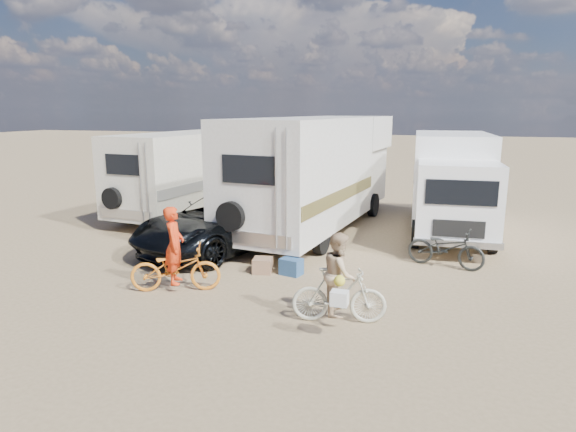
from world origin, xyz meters
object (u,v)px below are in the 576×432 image
(dark_suv, at_px, (225,222))
(bike_parked, at_px, (446,248))
(cooler, at_px, (291,267))
(crate, at_px, (263,265))
(box_truck, at_px, (452,185))
(rider_woman, at_px, (339,283))
(rv_left, at_px, (188,174))
(rider_man, at_px, (175,253))
(bike_man, at_px, (176,268))
(bike_woman, at_px, (339,295))
(rv_main, at_px, (317,174))

(dark_suv, height_order, bike_parked, dark_suv)
(cooler, height_order, crate, cooler)
(box_truck, height_order, rider_woman, box_truck)
(rider_woman, height_order, cooler, rider_woman)
(rv_left, relative_size, box_truck, 1.05)
(rider_man, relative_size, crate, 3.77)
(cooler, bearing_deg, rider_man, -126.09)
(dark_suv, xyz_separation_m, bike_man, (0.35, -3.36, -0.26))
(rv_left, distance_m, rider_man, 7.98)
(bike_woman, relative_size, rider_man, 1.04)
(box_truck, relative_size, bike_parked, 3.42)
(dark_suv, xyz_separation_m, bike_woman, (4.01, -3.93, -0.24))
(rider_man, xyz_separation_m, cooler, (2.06, 1.73, -0.63))
(dark_suv, xyz_separation_m, rider_man, (0.35, -3.36, 0.07))
(rv_main, xyz_separation_m, crate, (-0.13, -4.71, -1.61))
(bike_woman, distance_m, crate, 3.22)
(rv_main, bearing_deg, rider_woman, -65.32)
(rv_main, xyz_separation_m, bike_man, (-1.50, -6.38, -1.29))
(bike_man, bearing_deg, bike_woman, -120.35)
(dark_suv, xyz_separation_m, cooler, (2.41, -1.63, -0.56))
(bike_woman, height_order, rider_woman, rider_woman)
(rider_woman, bearing_deg, box_truck, -26.30)
(rv_main, xyz_separation_m, bike_woman, (2.16, -6.95, -1.27))
(dark_suv, height_order, crate, dark_suv)
(rider_man, height_order, bike_parked, rider_man)
(crate, bearing_deg, bike_parked, 22.55)
(rv_left, relative_size, bike_man, 3.49)
(dark_suv, xyz_separation_m, bike_parked, (5.87, 0.04, -0.27))
(rider_woman, bearing_deg, rv_main, 5.79)
(rider_woman, height_order, crate, rider_woman)
(dark_suv, bearing_deg, bike_parked, 21.96)
(bike_man, bearing_deg, rider_woman, -120.35)
(box_truck, relative_size, crate, 14.44)
(box_truck, distance_m, rider_man, 8.96)
(bike_woman, bearing_deg, dark_suv, 34.12)
(rv_left, distance_m, box_truck, 9.17)
(rider_man, bearing_deg, rv_main, -34.75)
(dark_suv, height_order, rider_woman, dark_suv)
(rv_left, bearing_deg, crate, -41.99)
(rv_main, distance_m, rider_woman, 7.35)
(bike_woman, height_order, rider_man, rider_man)
(rv_main, xyz_separation_m, cooler, (0.56, -4.66, -1.59))
(bike_man, height_order, rider_woman, rider_woman)
(box_truck, relative_size, bike_woman, 3.70)
(dark_suv, relative_size, rider_woman, 3.62)
(rv_left, bearing_deg, rider_woman, -40.86)
(dark_suv, relative_size, bike_parked, 2.93)
(bike_man, distance_m, cooler, 2.71)
(rv_main, xyz_separation_m, rv_left, (-5.03, 0.74, -0.28))
(bike_man, bearing_deg, rv_left, 4.80)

